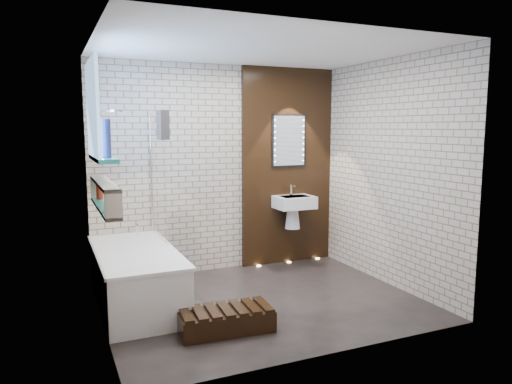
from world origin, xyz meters
name	(u,v)px	position (x,y,z in m)	size (l,w,h in m)	color
ground	(262,301)	(0.00, 0.00, 0.00)	(3.20, 3.20, 0.00)	black
room_shell	(262,179)	(0.00, 0.00, 1.30)	(3.24, 3.20, 2.60)	tan
walnut_panel	(287,167)	(0.95, 1.27, 1.30)	(1.30, 0.06, 2.60)	black
clerestory_window	(95,119)	(-1.57, 0.35, 1.90)	(0.18, 1.00, 0.94)	#7FADE0
display_niche	(105,196)	(-1.53, 0.15, 1.20)	(0.14, 1.30, 0.26)	teal
bathtub	(136,277)	(-1.22, 0.45, 0.29)	(0.79, 1.74, 0.70)	white
bath_screen	(158,177)	(-0.87, 0.89, 1.28)	(0.01, 0.78, 1.40)	white
towel	(163,125)	(-0.87, 0.60, 1.85)	(0.09, 0.23, 0.30)	black
shower_head	(115,111)	(-1.30, 0.95, 2.00)	(0.18, 0.18, 0.02)	silver
washbasin	(294,207)	(0.95, 1.07, 0.79)	(0.50, 0.36, 0.58)	white
led_mirror	(289,141)	(0.95, 1.23, 1.65)	(0.50, 0.02, 0.70)	black
walnut_step	(226,321)	(-0.60, -0.54, 0.09)	(0.84, 0.37, 0.19)	black
niche_bottles	(104,198)	(-1.53, 0.20, 1.17)	(0.07, 0.90, 0.17)	maroon
sill_vases	(106,139)	(-1.50, 0.10, 1.73)	(0.08, 0.08, 0.35)	#151B3B
floor_uplights	(289,262)	(0.95, 1.20, 0.01)	(0.96, 0.06, 0.01)	#FFD899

